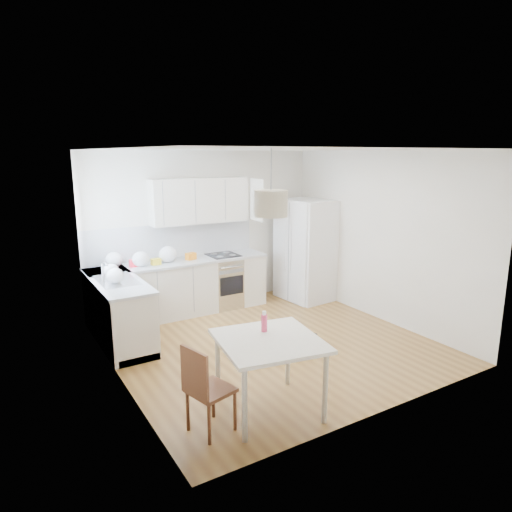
{
  "coord_description": "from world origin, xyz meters",
  "views": [
    {
      "loc": [
        -3.31,
        -5.1,
        2.65
      ],
      "look_at": [
        0.02,
        0.4,
        1.2
      ],
      "focal_mm": 32.0,
      "sensor_mm": 36.0,
      "label": 1
    }
  ],
  "objects": [
    {
      "name": "floor",
      "position": [
        0.0,
        0.0,
        0.0
      ],
      "size": [
        4.2,
        4.2,
        0.0
      ],
      "primitive_type": "plane",
      "color": "brown",
      "rests_on": "ground"
    },
    {
      "name": "ceiling",
      "position": [
        0.0,
        0.0,
        2.7
      ],
      "size": [
        4.2,
        4.2,
        0.0
      ],
      "primitive_type": "plane",
      "rotation": [
        3.14,
        0.0,
        0.0
      ],
      "color": "white",
      "rests_on": "wall_back"
    },
    {
      "name": "wall_back",
      "position": [
        0.0,
        2.1,
        1.35
      ],
      "size": [
        4.2,
        0.0,
        4.2
      ],
      "primitive_type": "plane",
      "rotation": [
        1.57,
        0.0,
        0.0
      ],
      "color": "silver",
      "rests_on": "floor"
    },
    {
      "name": "wall_left",
      "position": [
        -2.1,
        0.0,
        1.35
      ],
      "size": [
        0.0,
        4.2,
        4.2
      ],
      "primitive_type": "plane",
      "rotation": [
        1.57,
        0.0,
        1.57
      ],
      "color": "silver",
      "rests_on": "floor"
    },
    {
      "name": "wall_right",
      "position": [
        2.1,
        0.0,
        1.35
      ],
      "size": [
        0.0,
        4.2,
        4.2
      ],
      "primitive_type": "plane",
      "rotation": [
        1.57,
        0.0,
        -1.57
      ],
      "color": "silver",
      "rests_on": "floor"
    },
    {
      "name": "window_glassblock",
      "position": [
        -2.09,
        1.15,
        1.75
      ],
      "size": [
        0.02,
        1.0,
        1.0
      ],
      "primitive_type": "cube",
      "color": "#BFE0F9",
      "rests_on": "wall_left"
    },
    {
      "name": "cabinets_back",
      "position": [
        -0.6,
        1.8,
        0.44
      ],
      "size": [
        3.0,
        0.6,
        0.88
      ],
      "primitive_type": "cube",
      "color": "silver",
      "rests_on": "floor"
    },
    {
      "name": "cabinets_left",
      "position": [
        -1.8,
        1.2,
        0.44
      ],
      "size": [
        0.6,
        1.8,
        0.88
      ],
      "primitive_type": "cube",
      "color": "silver",
      "rests_on": "floor"
    },
    {
      "name": "counter_back",
      "position": [
        -0.6,
        1.8,
        0.9
      ],
      "size": [
        3.02,
        0.64,
        0.04
      ],
      "primitive_type": "cube",
      "color": "#BABCBF",
      "rests_on": "cabinets_back"
    },
    {
      "name": "counter_left",
      "position": [
        -1.8,
        1.2,
        0.9
      ],
      "size": [
        0.64,
        1.82,
        0.04
      ],
      "primitive_type": "cube",
      "color": "#BABCBF",
      "rests_on": "cabinets_left"
    },
    {
      "name": "backsplash_back",
      "position": [
        -0.6,
        2.09,
        1.21
      ],
      "size": [
        3.0,
        0.01,
        0.58
      ],
      "primitive_type": "cube",
      "color": "white",
      "rests_on": "wall_back"
    },
    {
      "name": "backsplash_left",
      "position": [
        -2.09,
        1.2,
        1.21
      ],
      "size": [
        0.01,
        1.8,
        0.58
      ],
      "primitive_type": "cube",
      "color": "white",
      "rests_on": "wall_left"
    },
    {
      "name": "upper_cabinets",
      "position": [
        -0.15,
        1.94,
        1.88
      ],
      "size": [
        1.7,
        0.32,
        0.75
      ],
      "primitive_type": "cube",
      "color": "silver",
      "rests_on": "wall_back"
    },
    {
      "name": "range_oven",
      "position": [
        0.2,
        1.8,
        0.44
      ],
      "size": [
        0.5,
        0.61,
        0.88
      ],
      "primitive_type": null,
      "color": "silver",
      "rests_on": "floor"
    },
    {
      "name": "sink",
      "position": [
        -1.8,
        1.15,
        0.92
      ],
      "size": [
        0.5,
        0.8,
        0.16
      ],
      "primitive_type": null,
      "color": "silver",
      "rests_on": "counter_left"
    },
    {
      "name": "refrigerator",
      "position": [
        1.72,
        1.41,
        0.92
      ],
      "size": [
        0.95,
        0.99,
        1.84
      ],
      "primitive_type": null,
      "rotation": [
        0.0,
        0.0,
        0.08
      ],
      "color": "white",
      "rests_on": "floor"
    },
    {
      "name": "dining_table",
      "position": [
        -0.94,
        -1.45,
        0.71
      ],
      "size": [
        1.16,
        1.16,
        0.8
      ],
      "rotation": [
        0.0,
        0.0,
        -0.17
      ],
      "color": "beige",
      "rests_on": "floor"
    },
    {
      "name": "dining_chair",
      "position": [
        -1.62,
        -1.47,
        0.45
      ],
      "size": [
        0.46,
        0.46,
        0.9
      ],
      "primitive_type": null,
      "rotation": [
        0.0,
        0.0,
        0.25
      ],
      "color": "#512818",
      "rests_on": "floor"
    },
    {
      "name": "drink_bottle",
      "position": [
        -0.87,
        -1.25,
        0.91
      ],
      "size": [
        0.07,
        0.07,
        0.23
      ],
      "primitive_type": "cylinder",
      "rotation": [
        0.0,
        0.0,
        0.09
      ],
      "color": "#DB3D65",
      "rests_on": "dining_table"
    },
    {
      "name": "gym_bag",
      "position": [
        0.21,
        -0.4,
        0.11
      ],
      "size": [
        0.53,
        0.42,
        0.21
      ],
      "primitive_type": "cube",
      "rotation": [
        0.0,
        0.0,
        0.27
      ],
      "color": "black",
      "rests_on": "floor"
    },
    {
      "name": "pendant_lamp",
      "position": [
        -0.92,
        -1.44,
        2.18
      ],
      "size": [
        0.41,
        0.41,
        0.25
      ],
      "primitive_type": "cylinder",
      "rotation": [
        0.0,
        0.0,
        0.33
      ],
      "color": "beige",
      "rests_on": "ceiling"
    },
    {
      "name": "grocery_bag_a",
      "position": [
        -1.64,
        1.91,
        1.04
      ],
      "size": [
        0.27,
        0.23,
        0.24
      ],
      "primitive_type": "ellipsoid",
      "color": "white",
      "rests_on": "counter_back"
    },
    {
      "name": "grocery_bag_b",
      "position": [
        -1.27,
        1.74,
        1.04
      ],
      "size": [
        0.27,
        0.23,
        0.24
      ],
      "primitive_type": "ellipsoid",
      "color": "white",
      "rests_on": "counter_back"
    },
    {
      "name": "grocery_bag_c",
      "position": [
        -0.8,
        1.79,
        1.05
      ],
      "size": [
        0.3,
        0.25,
        0.27
      ],
      "primitive_type": "ellipsoid",
      "color": "white",
      "rests_on": "counter_back"
    },
    {
      "name": "grocery_bag_d",
      "position": [
        -1.82,
        1.37,
        1.02
      ],
      "size": [
        0.21,
        0.18,
        0.19
      ],
      "primitive_type": "ellipsoid",
      "color": "white",
      "rests_on": "counter_back"
    },
    {
      "name": "grocery_bag_e",
      "position": [
        -1.85,
        1.01,
        1.02
      ],
      "size": [
        0.23,
        0.2,
        0.21
      ],
      "primitive_type": "ellipsoid",
      "color": "white",
      "rests_on": "counter_left"
    },
    {
      "name": "snack_orange",
      "position": [
        -0.41,
        1.79,
        0.98
      ],
      "size": [
        0.19,
        0.15,
        0.11
      ],
      "primitive_type": "cube",
      "rotation": [
        0.0,
        0.0,
        0.28
      ],
      "color": "orange",
      "rests_on": "counter_back"
    },
    {
      "name": "snack_yellow",
      "position": [
        -1.03,
        1.74,
        0.97
      ],
      "size": [
        0.16,
        0.11,
        0.1
      ],
      "primitive_type": "cube",
      "rotation": [
        0.0,
        0.0,
        0.16
      ],
      "color": "yellow",
      "rests_on": "counter_back"
    },
    {
      "name": "snack_red",
      "position": [
        -1.35,
        1.8,
        0.98
      ],
      "size": [
        0.16,
        0.1,
        0.11
      ],
      "primitive_type": "cube",
      "rotation": [
        0.0,
        0.0,
        0.01
      ],
      "color": "red",
      "rests_on": "counter_back"
    }
  ]
}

